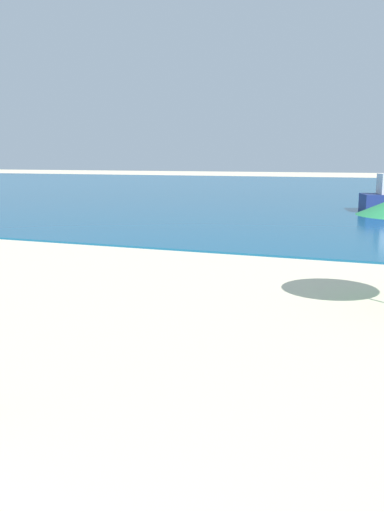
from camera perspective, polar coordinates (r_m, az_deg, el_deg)
name	(u,v)px	position (r m, az deg, el deg)	size (l,w,h in m)	color
water	(376,192)	(43.93, 18.55, 6.33)	(160.00, 60.00, 0.06)	#14567F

